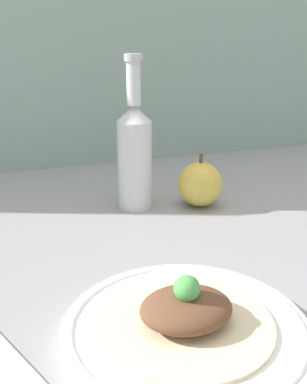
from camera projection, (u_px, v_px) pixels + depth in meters
The scene contains 5 objects.
ground_plane at pixel (191, 272), 62.76cm from camera, with size 180.00×110.00×4.00cm, color gray.
plate at pixel (186, 329), 45.90cm from camera, with size 25.50×25.50×1.76cm.
plated_food at pixel (186, 312), 45.25cm from camera, with size 17.95×17.95×5.55cm.
cider_bottle at pixel (135, 152), 77.92cm from camera, with size 6.04×6.04×26.52cm.
apple at pixel (200, 184), 80.50cm from camera, with size 8.07×8.07×9.62cm.
Camera 1 is at (-23.29, -50.67, 29.35)cm, focal length 42.00 mm.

